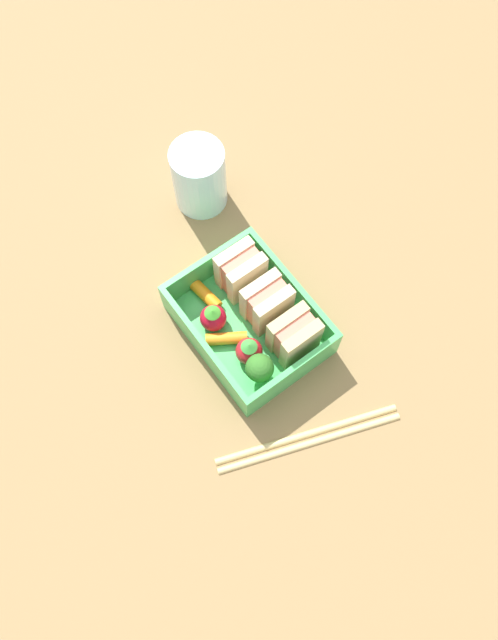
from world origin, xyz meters
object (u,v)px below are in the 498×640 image
object	(u,v)px
sandwich_center	(294,336)
carrot_stick_far_left	(227,339)
drinking_glass	(199,177)
sandwich_center_left	(267,303)
broccoli_floret	(260,368)
carrot_stick_left	(204,293)
chopstick_pair	(309,438)
strawberry_far_left	(213,318)
strawberry_left	(249,351)
sandwich_left	(241,271)

from	to	relation	value
sandwich_center	carrot_stick_far_left	xyz separation A→B (cm)	(-4.48, -5.25, -2.23)
carrot_stick_far_left	drinking_glass	size ratio (longest dim) A/B	0.52
sandwich_center_left	carrot_stick_far_left	xyz separation A→B (cm)	(0.08, -5.25, -2.23)
carrot_stick_far_left	broccoli_floret	size ratio (longest dim) A/B	1.06
carrot_stick_left	chopstick_pair	xyz separation A→B (cm)	(18.90, -0.43, -1.52)
strawberry_far_left	strawberry_left	world-z (taller)	same
carrot_stick_left	chopstick_pair	size ratio (longest dim) A/B	0.23
sandwich_left	sandwich_center_left	size ratio (longest dim) A/B	1.00
carrot_stick_far_left	strawberry_left	distance (cm)	2.98
sandwich_left	sandwich_center_left	xyz separation A→B (cm)	(4.56, 0.00, 0.00)
strawberry_left	drinking_glass	bearing A→B (deg)	159.02
strawberry_far_left	strawberry_left	bearing A→B (deg)	9.10
sandwich_left	carrot_stick_far_left	distance (cm)	7.36
chopstick_pair	drinking_glass	size ratio (longest dim) A/B	2.23
carrot_stick_far_left	broccoli_floret	distance (cm)	5.43
carrot_stick_left	broccoli_floret	distance (cm)	10.97
chopstick_pair	drinking_glass	xyz separation A→B (cm)	(-30.03, 7.74, 3.88)
sandwich_center_left	carrot_stick_far_left	world-z (taller)	sandwich_center_left
sandwich_left	strawberry_left	world-z (taller)	sandwich_left
sandwich_left	carrot_stick_left	size ratio (longest dim) A/B	1.31
broccoli_floret	strawberry_far_left	bearing A→B (deg)	-177.09
drinking_glass	broccoli_floret	bearing A→B (deg)	-19.92
drinking_glass	sandwich_left	bearing A→B (deg)	-14.47
carrot_stick_left	broccoli_floret	world-z (taller)	broccoli_floret
strawberry_far_left	carrot_stick_far_left	distance (cm)	2.69
carrot_stick_left	carrot_stick_far_left	bearing A→B (deg)	-10.83
sandwich_left	sandwich_center_left	bearing A→B (deg)	0.00
sandwich_left	drinking_glass	size ratio (longest dim) A/B	0.68
drinking_glass	sandwich_center_left	bearing A→B (deg)	-10.64
carrot_stick_far_left	sandwich_left	bearing A→B (deg)	131.43
sandwich_center_left	chopstick_pair	world-z (taller)	sandwich_center_left
strawberry_left	broccoli_floret	distance (cm)	2.62
sandwich_center_left	carrot_stick_far_left	size ratio (longest dim) A/B	1.32
carrot_stick_left	chopstick_pair	bearing A→B (deg)	-1.31
carrot_stick_left	drinking_glass	distance (cm)	13.52
drinking_glass	strawberry_left	bearing A→B (deg)	-20.98
carrot_stick_left	strawberry_left	bearing A→B (deg)	-1.24
chopstick_pair	sandwich_center	bearing A→B (deg)	152.16
sandwich_center_left	strawberry_left	bearing A→B (deg)	-57.48
strawberry_left	sandwich_center_left	bearing A→B (deg)	122.52
sandwich_center_left	sandwich_center	distance (cm)	4.56
sandwich_center	drinking_glass	world-z (taller)	drinking_glass
carrot_stick_left	broccoli_floret	bearing A→B (deg)	-3.35
carrot_stick_left	strawberry_far_left	xyz separation A→B (cm)	(3.19, -1.02, 0.87)
sandwich_center_left	carrot_stick_far_left	bearing A→B (deg)	-89.15
broccoli_floret	sandwich_center_left	bearing A→B (deg)	137.08
carrot_stick_far_left	chopstick_pair	world-z (taller)	carrot_stick_far_left
strawberry_far_left	broccoli_floret	xyz separation A→B (cm)	(7.61, 0.39, 0.98)
sandwich_center	chopstick_pair	world-z (taller)	sandwich_center
strawberry_far_left	broccoli_floret	bearing A→B (deg)	2.91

